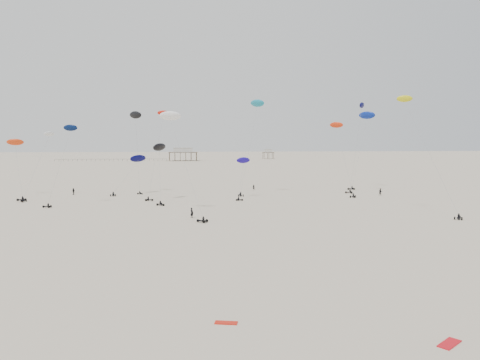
{
  "coord_description": "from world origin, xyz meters",
  "views": [
    {
      "loc": [
        -11.02,
        -0.18,
        14.36
      ],
      "look_at": [
        0.0,
        88.0,
        7.0
      ],
      "focal_mm": 35.0,
      "sensor_mm": 36.0,
      "label": 1
    }
  ],
  "objects": [
    {
      "name": "ground_plane",
      "position": [
        0.0,
        200.0,
        0.0
      ],
      "size": [
        900.0,
        900.0,
        0.0
      ],
      "primitive_type": "plane",
      "color": "beige"
    },
    {
      "name": "pavilion_main",
      "position": [
        -10.0,
        350.0,
        4.22
      ],
      "size": [
        21.0,
        13.0,
        9.8
      ],
      "color": "brown",
      "rests_on": "ground"
    },
    {
      "name": "pavilion_small",
      "position": [
        60.0,
        380.0,
        3.49
      ],
      "size": [
        9.0,
        7.0,
        8.0
      ],
      "color": "brown",
      "rests_on": "ground"
    },
    {
      "name": "pier_fence",
      "position": [
        -62.0,
        350.0,
        0.77
      ],
      "size": [
        80.2,
        0.2,
        1.5
      ],
      "color": "black",
      "rests_on": "ground"
    },
    {
      "name": "rig_0",
      "position": [
        36.99,
        84.83,
        11.21
      ],
      "size": [
        8.43,
        13.88,
        25.15
      ],
      "rotation": [
        0.0,
        0.0,
        5.55
      ],
      "color": "black",
      "rests_on": "ground"
    },
    {
      "name": "rig_1",
      "position": [
        -37.56,
        108.43,
        11.15
      ],
      "size": [
        6.81,
        7.56,
        18.32
      ],
      "rotation": [
        0.0,
        0.0,
        1.46
      ],
      "color": "black",
      "rests_on": "ground"
    },
    {
      "name": "rig_2",
      "position": [
        -47.28,
        122.84,
        8.4
      ],
      "size": [
        4.73,
        17.39,
        21.42
      ],
      "rotation": [
        0.0,
        0.0,
        3.24
      ],
      "color": "black",
      "rests_on": "ground"
    },
    {
      "name": "rig_3",
      "position": [
        -16.29,
        114.23,
        10.34
      ],
      "size": [
        4.36,
        15.46,
        16.33
      ],
      "rotation": [
        0.0,
        0.0,
        3.86
      ],
      "color": "black",
      "rests_on": "ground"
    },
    {
      "name": "rig_4",
      "position": [
        32.1,
        121.83,
        12.27
      ],
      "size": [
        3.99,
        15.13,
        21.28
      ],
      "rotation": [
        0.0,
        0.0,
        5.5
      ],
      "color": "black",
      "rests_on": "ground"
    },
    {
      "name": "rig_5",
      "position": [
        -23.48,
        132.67,
        19.14
      ],
      "size": [
        4.61,
        7.91,
        22.87
      ],
      "rotation": [
        0.0,
        0.0,
        3.95
      ],
      "color": "black",
      "rests_on": "ground"
    },
    {
      "name": "rig_6",
      "position": [
        4.25,
        117.31,
        7.15
      ],
      "size": [
        4.98,
        9.83,
        11.47
      ],
      "rotation": [
        0.0,
        0.0,
        4.21
      ],
      "color": "black",
      "rests_on": "ground"
    },
    {
      "name": "rig_7",
      "position": [
        8.65,
        126.58,
        19.79
      ],
      "size": [
        8.79,
        11.29,
        26.23
      ],
      "rotation": [
        0.0,
        0.0,
        0.04
      ],
      "color": "black",
      "rests_on": "ground"
    },
    {
      "name": "rig_8",
      "position": [
        38.03,
        126.35,
        16.09
      ],
      "size": [
        7.47,
        6.86,
        25.47
      ],
      "rotation": [
        0.0,
        0.0,
        1.26
      ],
      "color": "black",
      "rests_on": "ground"
    },
    {
      "name": "rig_9",
      "position": [
        -53.49,
        127.37,
        10.1
      ],
      "size": [
        9.11,
        15.99,
        19.67
      ],
      "rotation": [
        0.0,
        0.0,
        1.44
      ],
      "color": "black",
      "rests_on": "ground"
    },
    {
      "name": "rig_10",
      "position": [
        -17.21,
        120.35,
        12.09
      ],
      "size": [
        5.97,
        13.61,
        23.98
      ],
      "rotation": [
        0.0,
        0.0,
        4.32
      ],
      "color": "black",
      "rests_on": "ground"
    },
    {
      "name": "rig_11",
      "position": [
        44.68,
        137.92,
        18.69
      ],
      "size": [
        10.3,
        9.11,
        23.86
      ],
      "rotation": [
        0.0,
        0.0,
        1.6
      ],
      "color": "black",
      "rests_on": "ground"
    },
    {
      "name": "rig_12",
      "position": [
        -24.22,
        129.94,
        7.8
      ],
      "size": [
        9.49,
        9.49,
        11.96
      ],
      "rotation": [
        0.0,
        0.0,
        0.02
      ],
      "color": "black",
      "rests_on": "ground"
    },
    {
      "name": "rig_13",
      "position": [
        -11.96,
        93.61,
        15.25
      ],
      "size": [
        9.48,
        17.67,
        24.12
      ],
      "rotation": [
        0.0,
        0.0,
        1.03
      ],
      "color": "black",
      "rests_on": "ground"
    },
    {
      "name": "spectator_0",
      "position": [
        -9.23,
        87.3,
        0.0
      ],
      "size": [
        0.97,
        1.01,
        2.29
      ],
      "primitive_type": "imported",
      "rotation": [
        0.0,
        0.0,
        2.26
      ],
      "color": "black",
      "rests_on": "ground"
    },
    {
      "name": "spectator_1",
      "position": [
        41.41,
        117.75,
        0.0
      ],
      "size": [
        1.13,
        0.73,
        2.21
      ],
      "primitive_type": "imported",
      "rotation": [
        0.0,
        0.0,
        6.19
      ],
      "color": "black",
      "rests_on": "ground"
    },
    {
      "name": "spectator_2",
      "position": [
        -40.13,
        129.8,
        0.0
      ],
      "size": [
        1.43,
        1.24,
        2.13
      ],
      "primitive_type": "imported",
      "rotation": [
        0.0,
        0.0,
        5.72
      ],
      "color": "black",
      "rests_on": "ground"
    },
    {
      "name": "spectator_3",
      "position": [
        9.99,
        135.5,
        0.0
      ],
      "size": [
        0.73,
        0.52,
        1.94
      ],
      "primitive_type": "imported",
      "rotation": [
        0.0,
        0.0,
        3.19
      ],
      "color": "black",
      "rests_on": "ground"
    },
    {
      "name": "grounded_kite_a",
      "position": [
        7.72,
        29.82,
        0.0
      ],
      "size": [
        2.3,
        2.03,
        0.08
      ],
      "primitive_type": "cube",
      "rotation": [
        0.0,
        0.0,
        0.64
      ],
      "color": "red",
      "rests_on": "ground"
    },
    {
      "name": "grounded_kite_b",
      "position": [
        -7.66,
        35.6,
        0.0
      ],
      "size": [
        1.91,
        1.11,
        0.07
      ],
      "primitive_type": "cube",
      "rotation": [
        0.0,
        0.0,
        -0.24
      ],
      "color": "red",
      "rests_on": "ground"
    }
  ]
}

